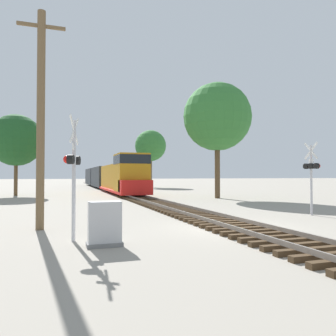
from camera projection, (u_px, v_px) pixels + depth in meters
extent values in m
plane|color=gray|center=(233.00, 228.00, 13.10)|extent=(400.00, 400.00, 0.00)
cube|color=#42301E|center=(333.00, 255.00, 8.25)|extent=(2.60, 0.22, 0.16)
cube|color=#42301E|center=(316.00, 250.00, 8.82)|extent=(2.60, 0.22, 0.16)
cube|color=#42301E|center=(300.00, 246.00, 9.39)|extent=(2.60, 0.22, 0.16)
cube|color=#42301E|center=(287.00, 242.00, 9.96)|extent=(2.60, 0.22, 0.16)
cube|color=#42301E|center=(274.00, 238.00, 10.53)|extent=(2.60, 0.22, 0.16)
cube|color=#42301E|center=(264.00, 235.00, 11.10)|extent=(2.60, 0.22, 0.16)
cube|color=#42301E|center=(254.00, 232.00, 11.67)|extent=(2.60, 0.22, 0.16)
cube|color=#42301E|center=(245.00, 229.00, 12.24)|extent=(2.60, 0.22, 0.16)
cube|color=#42301E|center=(236.00, 227.00, 12.81)|extent=(2.60, 0.22, 0.16)
cube|color=#42301E|center=(229.00, 225.00, 13.38)|extent=(2.60, 0.22, 0.16)
cube|color=#42301E|center=(222.00, 223.00, 13.95)|extent=(2.60, 0.22, 0.16)
cube|color=#42301E|center=(216.00, 221.00, 14.52)|extent=(2.60, 0.22, 0.16)
cube|color=#42301E|center=(210.00, 219.00, 15.09)|extent=(2.60, 0.22, 0.16)
cube|color=#42301E|center=(205.00, 218.00, 15.66)|extent=(2.60, 0.22, 0.16)
cube|color=#42301E|center=(200.00, 216.00, 16.23)|extent=(2.60, 0.22, 0.16)
cube|color=#42301E|center=(195.00, 215.00, 16.80)|extent=(2.60, 0.22, 0.16)
cube|color=#42301E|center=(190.00, 213.00, 17.37)|extent=(2.60, 0.22, 0.16)
cube|color=#42301E|center=(186.00, 212.00, 17.94)|extent=(2.60, 0.22, 0.16)
cube|color=#42301E|center=(182.00, 211.00, 18.52)|extent=(2.60, 0.22, 0.16)
cube|color=#42301E|center=(179.00, 210.00, 19.09)|extent=(2.60, 0.22, 0.16)
cube|color=#42301E|center=(175.00, 209.00, 19.66)|extent=(2.60, 0.22, 0.16)
cube|color=#42301E|center=(172.00, 208.00, 20.23)|extent=(2.60, 0.22, 0.16)
cube|color=#42301E|center=(169.00, 207.00, 20.80)|extent=(2.60, 0.22, 0.16)
cube|color=#42301E|center=(166.00, 206.00, 21.37)|extent=(2.60, 0.22, 0.16)
cube|color=#42301E|center=(164.00, 206.00, 21.94)|extent=(2.60, 0.22, 0.16)
cube|color=#42301E|center=(161.00, 205.00, 22.51)|extent=(2.60, 0.22, 0.16)
cube|color=#42301E|center=(158.00, 204.00, 23.08)|extent=(2.60, 0.22, 0.16)
cube|color=#42301E|center=(156.00, 203.00, 23.65)|extent=(2.60, 0.22, 0.16)
cube|color=#42301E|center=(154.00, 203.00, 24.22)|extent=(2.60, 0.22, 0.16)
cube|color=#42301E|center=(152.00, 202.00, 24.79)|extent=(2.60, 0.22, 0.16)
cube|color=#42301E|center=(150.00, 202.00, 25.36)|extent=(2.60, 0.22, 0.16)
cube|color=#42301E|center=(148.00, 201.00, 25.93)|extent=(2.60, 0.22, 0.16)
cube|color=#42301E|center=(146.00, 200.00, 26.50)|extent=(2.60, 0.22, 0.16)
cube|color=#42301E|center=(144.00, 200.00, 27.07)|extent=(2.60, 0.22, 0.16)
cube|color=#42301E|center=(142.00, 199.00, 27.64)|extent=(2.60, 0.22, 0.16)
cube|color=#42301E|center=(141.00, 199.00, 28.21)|extent=(2.60, 0.22, 0.16)
cube|color=#42301E|center=(139.00, 198.00, 28.78)|extent=(2.60, 0.22, 0.16)
cube|color=#42301E|center=(138.00, 198.00, 29.35)|extent=(2.60, 0.22, 0.16)
cube|color=#42301E|center=(136.00, 198.00, 29.92)|extent=(2.60, 0.22, 0.16)
cube|color=#42301E|center=(135.00, 197.00, 30.49)|extent=(2.60, 0.22, 0.16)
cube|color=#42301E|center=(133.00, 197.00, 31.06)|extent=(2.60, 0.22, 0.16)
cube|color=#42301E|center=(132.00, 196.00, 31.63)|extent=(2.60, 0.22, 0.16)
cube|color=slate|center=(216.00, 223.00, 12.88)|extent=(0.07, 160.00, 0.15)
cube|color=slate|center=(248.00, 221.00, 13.33)|extent=(0.07, 160.00, 0.15)
cube|color=#B77A14|center=(117.00, 178.00, 40.16)|extent=(2.49, 12.16, 3.05)
cube|color=#B77A14|center=(131.00, 174.00, 32.09)|extent=(2.93, 3.82, 3.91)
cube|color=black|center=(131.00, 160.00, 32.12)|extent=(2.96, 3.86, 0.86)
cube|color=red|center=(135.00, 187.00, 30.24)|extent=(2.93, 1.74, 1.37)
cube|color=red|center=(121.00, 190.00, 37.66)|extent=(2.99, 17.02, 0.24)
cube|color=black|center=(131.00, 192.00, 32.29)|extent=(1.58, 2.20, 1.00)
cube|color=black|center=(113.00, 188.00, 43.02)|extent=(1.58, 2.20, 1.00)
cube|color=#2D3338|center=(103.00, 177.00, 53.46)|extent=(2.79, 13.32, 3.15)
cube|color=black|center=(107.00, 186.00, 49.31)|extent=(1.58, 2.20, 0.90)
cube|color=black|center=(100.00, 185.00, 57.54)|extent=(1.58, 2.20, 0.90)
cube|color=#2D3338|center=(95.00, 177.00, 67.30)|extent=(2.79, 13.32, 3.15)
cube|color=black|center=(97.00, 184.00, 63.16)|extent=(1.58, 2.20, 0.90)
cube|color=black|center=(93.00, 183.00, 71.38)|extent=(1.58, 2.20, 0.90)
cylinder|color=#B7B7BC|center=(74.00, 181.00, 10.48)|extent=(0.12, 0.12, 3.87)
cube|color=white|center=(74.00, 130.00, 10.52)|extent=(0.32, 0.89, 0.93)
cube|color=white|center=(74.00, 130.00, 10.52)|extent=(0.32, 0.89, 0.93)
cube|color=black|center=(74.00, 160.00, 10.50)|extent=(0.33, 0.84, 0.06)
cylinder|color=black|center=(77.00, 160.00, 10.85)|extent=(0.26, 0.34, 0.30)
sphere|color=red|center=(74.00, 160.00, 10.85)|extent=(0.26, 0.26, 0.26)
cylinder|color=black|center=(71.00, 159.00, 10.15)|extent=(0.26, 0.34, 0.30)
sphere|color=red|center=(67.00, 159.00, 10.15)|extent=(0.26, 0.26, 0.26)
cube|color=white|center=(74.00, 147.00, 10.51)|extent=(0.13, 0.31, 0.20)
cylinder|color=#B7B7BC|center=(311.00, 180.00, 17.33)|extent=(0.12, 0.12, 3.72)
cube|color=white|center=(311.00, 151.00, 17.36)|extent=(0.08, 0.93, 0.93)
cube|color=white|center=(311.00, 151.00, 17.36)|extent=(0.08, 0.93, 0.93)
cube|color=black|center=(311.00, 166.00, 17.35)|extent=(0.10, 0.86, 0.06)
cylinder|color=black|center=(316.00, 166.00, 17.02)|extent=(0.20, 0.31, 0.30)
sphere|color=red|center=(318.00, 166.00, 17.06)|extent=(0.26, 0.26, 0.26)
cylinder|color=black|center=(311.00, 166.00, 17.35)|extent=(0.20, 0.31, 0.30)
sphere|color=red|center=(313.00, 166.00, 17.38)|extent=(0.26, 0.26, 0.26)
cylinder|color=black|center=(306.00, 166.00, 17.67)|extent=(0.20, 0.31, 0.30)
sphere|color=red|center=(308.00, 166.00, 17.71)|extent=(0.26, 0.26, 0.26)
cube|color=white|center=(311.00, 161.00, 17.35)|extent=(0.05, 0.32, 0.20)
cube|color=slate|center=(105.00, 244.00, 9.69)|extent=(1.05, 0.54, 0.12)
cube|color=#BCBCBF|center=(105.00, 222.00, 9.71)|extent=(0.96, 0.49, 1.21)
cylinder|color=brown|center=(41.00, 120.00, 12.74)|extent=(0.31, 0.31, 8.56)
cube|color=brown|center=(42.00, 26.00, 12.82)|extent=(1.80, 0.12, 0.12)
cylinder|color=brown|center=(217.00, 168.00, 30.31)|extent=(0.48, 0.48, 5.67)
sphere|color=#337533|center=(217.00, 117.00, 30.42)|extent=(6.32, 6.32, 6.32)
cylinder|color=brown|center=(16.00, 176.00, 33.84)|extent=(0.37, 0.37, 4.16)
sphere|color=#1E5123|center=(16.00, 140.00, 33.93)|extent=(5.36, 5.36, 5.36)
cylinder|color=brown|center=(151.00, 171.00, 58.83)|extent=(0.54, 0.54, 5.80)
sphere|color=#337533|center=(151.00, 146.00, 58.94)|extent=(5.60, 5.60, 5.60)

